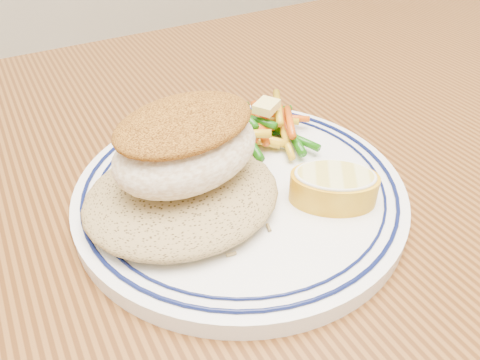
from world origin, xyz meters
name	(u,v)px	position (x,y,z in m)	size (l,w,h in m)	color
dining_table	(241,327)	(0.00, 0.00, 0.65)	(1.50, 0.90, 0.75)	#4B280F
plate	(240,190)	(0.03, 0.05, 0.76)	(0.27, 0.27, 0.02)	white
rice_pilaf	(182,192)	(-0.02, 0.05, 0.78)	(0.15, 0.13, 0.03)	#957C4A
fish_fillet	(186,144)	(-0.02, 0.05, 0.82)	(0.13, 0.10, 0.06)	white
vegetable_pile	(264,125)	(0.08, 0.10, 0.78)	(0.09, 0.09, 0.03)	#16580B
butter_pat	(266,106)	(0.08, 0.10, 0.80)	(0.02, 0.02, 0.01)	#FCE97B
lemon_wedge	(334,186)	(0.08, 0.00, 0.78)	(0.09, 0.09, 0.03)	gold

